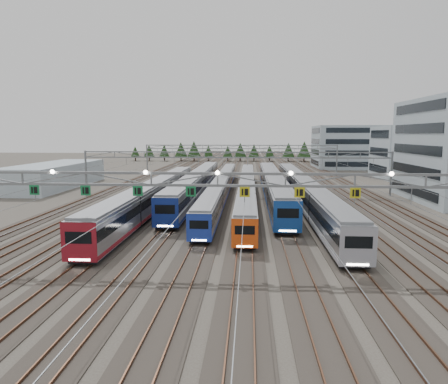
# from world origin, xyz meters

# --- Properties ---
(ground) EXTENTS (400.00, 400.00, 0.00)m
(ground) POSITION_xyz_m (0.00, 0.00, 0.00)
(ground) COLOR #47423A
(ground) RESTS_ON ground
(track_bed) EXTENTS (54.00, 260.00, 5.42)m
(track_bed) POSITION_xyz_m (0.00, 100.00, 1.49)
(track_bed) COLOR #2D2823
(track_bed) RESTS_ON ground
(train_a) EXTENTS (3.02, 53.37, 3.94)m
(train_a) POSITION_xyz_m (-11.25, 24.60, 2.22)
(train_a) COLOR black
(train_a) RESTS_ON ground
(train_b) EXTENTS (3.08, 55.18, 4.02)m
(train_b) POSITION_xyz_m (-6.75, 37.92, 2.26)
(train_b) COLOR black
(train_b) RESTS_ON ground
(train_c) EXTENTS (2.54, 64.50, 3.30)m
(train_c) POSITION_xyz_m (-2.25, 37.20, 1.90)
(train_c) COLOR black
(train_c) RESTS_ON ground
(train_d) EXTENTS (2.53, 64.67, 3.29)m
(train_d) POSITION_xyz_m (2.25, 35.37, 1.89)
(train_d) COLOR black
(train_d) RESTS_ON ground
(train_e) EXTENTS (3.11, 54.56, 4.06)m
(train_e) POSITION_xyz_m (6.75, 36.15, 2.28)
(train_e) COLOR black
(train_e) RESTS_ON ground
(train_f) EXTENTS (2.95, 65.85, 3.84)m
(train_f) POSITION_xyz_m (11.25, 31.07, 2.17)
(train_f) COLOR black
(train_f) RESTS_ON ground
(gantry_near) EXTENTS (56.36, 0.61, 8.08)m
(gantry_near) POSITION_xyz_m (-0.05, -0.12, 7.09)
(gantry_near) COLOR slate
(gantry_near) RESTS_ON ground
(gantry_mid) EXTENTS (56.36, 0.36, 8.00)m
(gantry_mid) POSITION_xyz_m (0.00, 40.00, 6.39)
(gantry_mid) COLOR slate
(gantry_mid) RESTS_ON ground
(gantry_far) EXTENTS (56.36, 0.36, 8.00)m
(gantry_far) POSITION_xyz_m (0.00, 85.00, 6.39)
(gantry_far) COLOR slate
(gantry_far) RESTS_ON ground
(depot_bldg_mid) EXTENTS (14.00, 16.00, 12.99)m
(depot_bldg_mid) POSITION_xyz_m (42.05, 70.21, 6.50)
(depot_bldg_mid) COLOR #9EB3BD
(depot_bldg_mid) RESTS_ON ground
(depot_bldg_north) EXTENTS (22.00, 18.00, 13.75)m
(depot_bldg_north) POSITION_xyz_m (35.16, 100.60, 6.88)
(depot_bldg_north) COLOR #9EB3BD
(depot_bldg_north) RESTS_ON ground
(west_shed) EXTENTS (10.00, 30.00, 4.93)m
(west_shed) POSITION_xyz_m (-38.18, 48.16, 2.46)
(west_shed) COLOR #9EB3BD
(west_shed) RESTS_ON ground
(treeline) EXTENTS (106.40, 5.60, 7.02)m
(treeline) POSITION_xyz_m (5.40, 131.16, 4.23)
(treeline) COLOR #332114
(treeline) RESTS_ON ground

